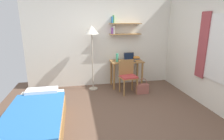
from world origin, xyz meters
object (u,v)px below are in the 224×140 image
object	(u,v)px
desk_chair	(128,75)
laptop	(129,59)
handbag	(142,88)
water_bottle	(117,58)
book_stack	(136,58)
desk	(126,66)
standing_lamp	(92,34)
bed	(36,121)

from	to	relation	value
desk_chair	laptop	world-z (taller)	laptop
desk_chair	handbag	size ratio (longest dim) A/B	2.08
water_bottle	book_stack	world-z (taller)	water_bottle
book_stack	desk	bearing A→B (deg)	-174.02
desk_chair	standing_lamp	world-z (taller)	standing_lamp
bed	standing_lamp	size ratio (longest dim) A/B	1.08
desk_chair	water_bottle	xyz separation A→B (m)	(-0.20, 0.42, 0.39)
bed	standing_lamp	bearing A→B (deg)	58.98
bed	desk_chair	xyz separation A→B (m)	(2.04, 1.50, 0.25)
bed	desk_chair	size ratio (longest dim) A/B	2.16
laptop	water_bottle	world-z (taller)	water_bottle
desk_chair	laptop	xyz separation A→B (m)	(0.18, 0.49, 0.33)
standing_lamp	book_stack	world-z (taller)	standing_lamp
bed	book_stack	size ratio (longest dim) A/B	8.43
desk	water_bottle	size ratio (longest dim) A/B	3.87
bed	desk_chair	distance (m)	2.55
water_bottle	book_stack	size ratio (longest dim) A/B	1.05
handbag	desk	bearing A→B (deg)	112.42
desk	handbag	distance (m)	0.84
desk_chair	book_stack	distance (m)	0.73
book_stack	standing_lamp	bearing A→B (deg)	-176.21
desk	desk_chair	xyz separation A→B (m)	(-0.10, -0.48, -0.11)
desk	standing_lamp	bearing A→B (deg)	-176.88
desk	handbag	xyz separation A→B (m)	(0.27, -0.65, -0.46)
standing_lamp	water_bottle	xyz separation A→B (m)	(0.69, -0.01, -0.66)
bed	water_bottle	distance (m)	2.74
book_stack	desk_chair	bearing A→B (deg)	-127.75
handbag	water_bottle	bearing A→B (deg)	133.62
desk_chair	standing_lamp	bearing A→B (deg)	154.24
desk	standing_lamp	xyz separation A→B (m)	(-0.98, -0.05, 0.94)
laptop	water_bottle	size ratio (longest dim) A/B	1.31
book_stack	bed	bearing A→B (deg)	-140.52
desk	laptop	xyz separation A→B (m)	(0.08, 0.01, 0.22)
desk	water_bottle	distance (m)	0.41
laptop	handbag	xyz separation A→B (m)	(0.18, -0.65, -0.68)
bed	handbag	size ratio (longest dim) A/B	4.49
desk_chair	standing_lamp	xyz separation A→B (m)	(-0.89, 0.43, 1.05)
bed	laptop	xyz separation A→B (m)	(2.23, 1.99, 0.59)
laptop	bed	bearing A→B (deg)	-138.24
desk	standing_lamp	distance (m)	1.36
laptop	water_bottle	distance (m)	0.39
desk	laptop	world-z (taller)	laptop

